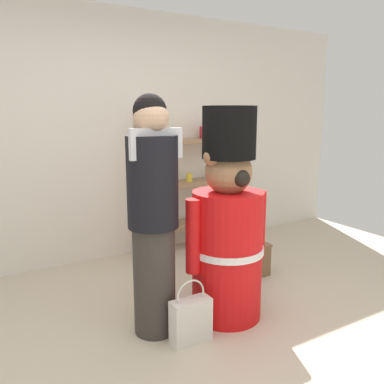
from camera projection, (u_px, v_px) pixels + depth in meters
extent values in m
plane|color=beige|center=(224.00, 358.00, 2.54)|extent=(6.40, 6.40, 0.00)
cube|color=silver|center=(105.00, 137.00, 4.14)|extent=(6.40, 0.12, 2.60)
cube|color=#93704C|center=(149.00, 187.00, 4.10)|extent=(0.05, 0.05, 1.59)
cube|color=#93704C|center=(236.00, 178.00, 4.65)|extent=(0.05, 0.05, 1.59)
cube|color=#93704C|center=(138.00, 182.00, 4.35)|extent=(0.05, 0.05, 1.59)
cube|color=#93704C|center=(221.00, 174.00, 4.90)|extent=(0.05, 0.05, 1.59)
cube|color=#93704C|center=(189.00, 223.00, 4.60)|extent=(1.11, 0.30, 0.04)
cube|color=#93704C|center=(188.00, 183.00, 4.51)|extent=(1.11, 0.30, 0.04)
cube|color=#93704C|center=(188.00, 141.00, 4.41)|extent=(1.11, 0.30, 0.04)
cylinder|color=red|center=(159.00, 180.00, 4.31)|extent=(0.09, 0.09, 0.09)
cylinder|color=yellow|center=(189.00, 177.00, 4.48)|extent=(0.07, 0.07, 0.09)
cylinder|color=green|center=(216.00, 175.00, 4.67)|extent=(0.10, 0.10, 0.09)
cylinder|color=navy|center=(166.00, 216.00, 4.46)|extent=(0.07, 0.07, 0.18)
cylinder|color=silver|center=(210.00, 209.00, 4.69)|extent=(0.06, 0.06, 0.24)
cube|color=gold|center=(168.00, 134.00, 4.27)|extent=(0.16, 0.13, 0.12)
cube|color=#B21E2D|center=(207.00, 132.00, 4.52)|extent=(0.14, 0.11, 0.13)
cylinder|color=red|center=(227.00, 255.00, 2.99)|extent=(0.53, 0.53, 0.98)
cylinder|color=white|center=(227.00, 249.00, 2.98)|extent=(0.55, 0.55, 0.05)
sphere|color=#9A6F4B|center=(228.00, 172.00, 2.87)|extent=(0.35, 0.35, 0.35)
sphere|color=#9A6F4B|center=(212.00, 157.00, 2.77)|extent=(0.12, 0.12, 0.12)
sphere|color=#9A6F4B|center=(245.00, 155.00, 2.92)|extent=(0.12, 0.12, 0.12)
cylinder|color=black|center=(229.00, 133.00, 2.81)|extent=(0.39, 0.39, 0.37)
cylinder|color=red|center=(193.00, 236.00, 2.81)|extent=(0.11, 0.11, 0.54)
cylinder|color=red|center=(258.00, 224.00, 3.10)|extent=(0.11, 0.11, 0.54)
sphere|color=black|center=(242.00, 178.00, 2.74)|extent=(0.12, 0.12, 0.12)
cylinder|color=#38332D|center=(154.00, 280.00, 2.79)|extent=(0.30, 0.30, 0.78)
cylinder|color=black|center=(153.00, 182.00, 2.65)|extent=(0.35, 0.35, 0.62)
sphere|color=tan|center=(151.00, 119.00, 2.57)|extent=(0.24, 0.24, 0.24)
cube|color=silver|center=(156.00, 144.00, 2.54)|extent=(0.37, 0.04, 0.20)
sphere|color=black|center=(150.00, 111.00, 2.57)|extent=(0.22, 0.22, 0.22)
cube|color=silver|center=(191.00, 321.00, 2.70)|extent=(0.28, 0.12, 0.31)
torus|color=silver|center=(191.00, 294.00, 2.66)|extent=(0.21, 0.01, 0.21)
cube|color=brown|center=(245.00, 259.00, 3.85)|extent=(0.36, 0.35, 0.29)
cube|color=brown|center=(245.00, 244.00, 3.82)|extent=(0.38, 0.36, 0.02)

